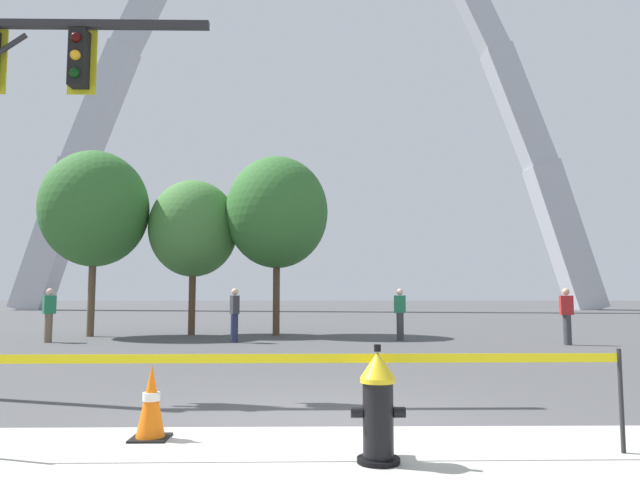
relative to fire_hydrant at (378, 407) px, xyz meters
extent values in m
plane|color=#474749|center=(-0.55, 1.48, -0.47)|extent=(240.00, 240.00, 0.00)
cylinder|color=black|center=(0.00, -0.01, -0.44)|extent=(0.36, 0.36, 0.05)
cylinder|color=black|center=(0.00, -0.01, -0.11)|extent=(0.26, 0.26, 0.62)
cylinder|color=gold|center=(0.00, -0.01, 0.22)|extent=(0.30, 0.30, 0.04)
cone|color=gold|center=(0.00, -0.01, 0.35)|extent=(0.30, 0.30, 0.22)
cylinder|color=black|center=(0.00, -0.01, 0.49)|extent=(0.06, 0.06, 0.06)
cylinder|color=black|center=(-0.18, -0.01, -0.04)|extent=(0.10, 0.09, 0.09)
cylinder|color=black|center=(0.18, -0.01, -0.04)|extent=(0.10, 0.09, 0.09)
cylinder|color=black|center=(0.00, 0.19, -0.14)|extent=(0.13, 0.14, 0.13)
cylinder|color=black|center=(0.00, 0.27, -0.14)|extent=(0.15, 0.03, 0.15)
cylinder|color=#232326|center=(2.22, 0.25, 0.00)|extent=(0.04, 0.04, 0.93)
cube|color=yellow|center=(-0.62, 0.23, 0.38)|extent=(5.67, 0.04, 0.08)
cube|color=black|center=(-2.14, 0.82, -0.45)|extent=(0.36, 0.36, 0.03)
cone|color=orange|center=(-2.14, 0.82, -0.09)|extent=(0.28, 0.28, 0.70)
cylinder|color=white|center=(-2.14, 0.82, -0.05)|extent=(0.17, 0.17, 0.08)
cube|color=#232326|center=(-4.57, 3.66, 5.13)|extent=(4.80, 0.12, 0.12)
cube|color=black|center=(-4.17, 3.66, 4.58)|extent=(0.26, 0.24, 0.90)
cube|color=gold|center=(-4.17, 3.80, 4.58)|extent=(0.44, 0.03, 1.04)
sphere|color=#360606|center=(-4.17, 3.53, 4.86)|extent=(0.16, 0.16, 0.16)
sphere|color=orange|center=(-4.17, 3.53, 4.58)|extent=(0.16, 0.16, 0.16)
sphere|color=black|center=(-4.17, 3.53, 4.30)|extent=(0.16, 0.16, 0.16)
cube|color=#B2B5BC|center=(-24.08, 47.58, 6.24)|extent=(6.57, 2.73, 14.28)
cube|color=#B2B5BC|center=(-20.16, 47.58, 18.54)|extent=(6.30, 2.49, 12.10)
cube|color=#B2B5BC|center=(-16.24, 47.58, 28.61)|extent=(6.02, 2.25, 9.94)
cube|color=#B2B5BC|center=(15.13, 47.58, 28.61)|extent=(6.02, 2.25, 9.94)
cube|color=#B2B5BC|center=(19.05, 47.58, 18.54)|extent=(6.30, 2.49, 12.10)
cube|color=#B2B5BC|center=(22.97, 47.58, 6.24)|extent=(6.57, 2.73, 14.28)
cylinder|color=brown|center=(-7.99, 14.63, 0.89)|extent=(0.24, 0.24, 2.72)
ellipsoid|color=#336B2D|center=(-7.99, 14.63, 3.88)|extent=(3.62, 3.62, 3.98)
cylinder|color=brown|center=(-4.74, 15.31, 0.70)|extent=(0.24, 0.24, 2.34)
ellipsoid|color=#427A38|center=(-4.74, 15.31, 3.28)|extent=(3.12, 3.12, 3.43)
cylinder|color=brown|center=(-1.77, 15.04, 0.87)|extent=(0.24, 0.24, 2.68)
ellipsoid|color=#336B2D|center=(-1.77, 15.04, 3.82)|extent=(3.58, 3.58, 3.93)
cylinder|color=#38383D|center=(6.63, 11.17, -0.05)|extent=(0.22, 0.22, 0.84)
cube|color=#B22323|center=(6.63, 11.17, 0.64)|extent=(0.36, 0.24, 0.54)
sphere|color=tan|center=(6.63, 11.17, 1.02)|extent=(0.20, 0.20, 0.20)
cylinder|color=#38383D|center=(2.20, 12.89, -0.05)|extent=(0.22, 0.22, 0.84)
cube|color=#23754C|center=(2.20, 12.89, 0.64)|extent=(0.38, 0.29, 0.54)
sphere|color=beige|center=(2.20, 12.89, 1.02)|extent=(0.20, 0.20, 0.20)
cylinder|color=brown|center=(-8.33, 12.27, -0.05)|extent=(0.22, 0.22, 0.84)
cube|color=#23754C|center=(-8.33, 12.27, 0.64)|extent=(0.39, 0.37, 0.54)
sphere|color=beige|center=(-8.33, 12.27, 1.02)|extent=(0.20, 0.20, 0.20)
cylinder|color=#232847|center=(-2.82, 12.11, -0.05)|extent=(0.22, 0.22, 0.84)
cube|color=#333338|center=(-2.82, 12.11, 0.64)|extent=(0.32, 0.39, 0.54)
sphere|color=beige|center=(-2.82, 12.11, 1.02)|extent=(0.20, 0.20, 0.20)
camera|label=1|loc=(-0.57, -4.96, 0.95)|focal=32.21mm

